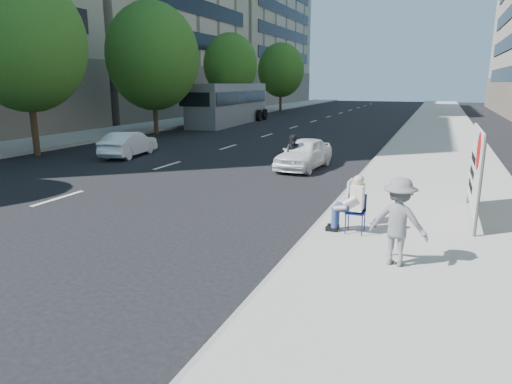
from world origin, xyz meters
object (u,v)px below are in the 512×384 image
at_px(seated_protester, 351,200).
at_px(protest_banner, 475,168).
at_px(motorcycle, 294,155).
at_px(bus, 230,104).
at_px(white_sedan_near, 304,153).
at_px(jogger, 398,222).
at_px(white_sedan_mid, 129,144).

height_order(seated_protester, protest_banner, protest_banner).
bearing_deg(motorcycle, bus, 122.80).
height_order(protest_banner, bus, bus).
relative_size(white_sedan_near, motorcycle, 1.78).
relative_size(jogger, bus, 0.13).
relative_size(seated_protester, jogger, 0.81).
height_order(seated_protester, white_sedan_mid, seated_protester).
height_order(white_sedan_near, white_sedan_mid, white_sedan_near).
bearing_deg(white_sedan_near, protest_banner, -38.99).
bearing_deg(motorcycle, white_sedan_near, 69.29).
distance_m(jogger, white_sedan_near, 10.34).
bearing_deg(jogger, white_sedan_mid, -27.30).
distance_m(protest_banner, white_sedan_near, 8.15).
height_order(seated_protester, jogger, jogger).
distance_m(seated_protester, motorcycle, 8.02).
height_order(seated_protester, white_sedan_near, seated_protester).
bearing_deg(white_sedan_mid, protest_banner, 150.50).
xyz_separation_m(white_sedan_mid, motorcycle, (8.28, -0.62, 0.05)).
bearing_deg(bus, motorcycle, -61.73).
xyz_separation_m(seated_protester, white_sedan_near, (-3.29, 7.79, -0.25)).
bearing_deg(white_sedan_mid, motorcycle, 167.71).
bearing_deg(seated_protester, white_sedan_mid, 146.50).
bearing_deg(white_sedan_near, bus, 128.00).
bearing_deg(protest_banner, bus, 126.64).
distance_m(seated_protester, protest_banner, 3.38).
distance_m(seated_protester, white_sedan_near, 8.46).
relative_size(jogger, white_sedan_mid, 0.46).
bearing_deg(white_sedan_mid, bus, -88.60).
bearing_deg(seated_protester, bus, 120.11).
bearing_deg(protest_banner, motorcycle, 140.35).
relative_size(white_sedan_near, bus, 0.30).
relative_size(seated_protester, bus, 0.11).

